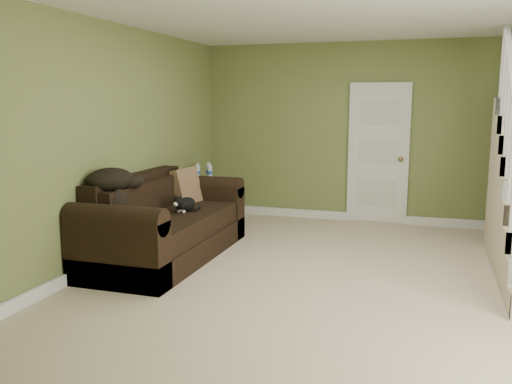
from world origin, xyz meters
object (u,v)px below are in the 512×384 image
Objects in this scene: sofa at (164,227)px; side_table at (206,202)px; cat at (185,204)px; banana at (156,217)px.

sofa reaches higher than side_table.
cat is 2.33× the size of banana.
side_table is 1.99m from banana.
cat is at bearing 43.40° from sofa.
side_table is at bearing 94.77° from banana.
banana is at bearing -93.79° from cat.
sofa reaches higher than cat.
side_table is (-0.18, 1.64, -0.02)m from sofa.
sofa is at bearing -83.62° from side_table.
banana is (-0.11, -0.50, -0.06)m from cat.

